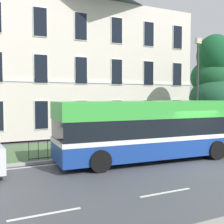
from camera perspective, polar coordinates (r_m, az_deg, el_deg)
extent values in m
cube|color=#44464B|center=(13.81, 19.91, -10.55)|extent=(60.00, 56.00, 0.06)
cube|color=silver|center=(16.50, 10.74, -8.05)|extent=(54.00, 0.14, 0.01)
cube|color=silver|center=(8.37, -13.27, -19.39)|extent=(2.00, 0.12, 0.01)
cube|color=silver|center=(9.95, 10.79, -15.63)|extent=(2.00, 0.12, 0.01)
cube|color=#9E9E99|center=(16.86, 9.78, -7.60)|extent=(57.00, 0.24, 0.12)
cube|color=#4A6A41|center=(19.04, 5.13, -6.32)|extent=(57.00, 5.06, 0.12)
cube|color=beige|center=(26.36, -6.69, 7.86)|extent=(17.77, 9.56, 10.47)
pyramid|color=#3B4445|center=(27.62, -6.78, 21.15)|extent=(18.13, 9.75, 2.27)
cube|color=white|center=(21.81, -2.55, 6.07)|extent=(17.77, 0.06, 0.20)
cube|color=#2D333D|center=(21.86, -2.52, -2.01)|extent=(1.10, 0.06, 2.20)
cube|color=white|center=(20.49, -14.03, -0.57)|extent=(1.00, 0.04, 2.05)
cube|color=black|center=(20.47, -14.02, -0.57)|extent=(0.90, 0.03, 1.95)
cube|color=white|center=(21.28, -6.19, -0.35)|extent=(1.00, 0.04, 2.05)
cube|color=black|center=(21.26, -6.17, -0.36)|extent=(0.90, 0.03, 1.95)
cube|color=white|center=(22.43, 0.96, -0.15)|extent=(1.00, 0.04, 2.05)
cube|color=black|center=(22.42, 0.98, -0.15)|extent=(0.90, 0.03, 1.95)
cube|color=white|center=(23.91, 7.32, 0.03)|extent=(1.00, 0.04, 2.05)
cube|color=black|center=(23.89, 7.35, 0.03)|extent=(0.90, 0.03, 1.95)
cube|color=white|center=(25.64, 12.89, 0.19)|extent=(1.00, 0.04, 2.05)
cube|color=black|center=(25.62, 12.91, 0.19)|extent=(0.90, 0.03, 1.95)
cube|color=white|center=(20.53, -14.15, 8.44)|extent=(1.00, 0.04, 2.05)
cube|color=black|center=(20.51, -14.14, 8.45)|extent=(0.90, 0.03, 1.95)
cube|color=white|center=(21.32, -6.24, 8.32)|extent=(1.00, 0.04, 2.05)
cube|color=black|center=(21.30, -6.23, 8.33)|extent=(0.90, 0.03, 1.95)
cube|color=white|center=(22.48, 0.97, 8.08)|extent=(1.00, 0.04, 2.05)
cube|color=black|center=(22.46, 0.99, 8.08)|extent=(0.90, 0.03, 1.95)
cube|color=white|center=(23.95, 7.38, 7.75)|extent=(1.00, 0.04, 2.05)
cube|color=black|center=(23.93, 7.40, 7.75)|extent=(0.90, 0.03, 1.95)
cube|color=white|center=(25.67, 12.98, 7.39)|extent=(1.00, 0.04, 2.05)
cube|color=black|center=(25.66, 13.01, 7.39)|extent=(0.90, 0.03, 1.95)
cube|color=white|center=(21.08, -14.28, 17.20)|extent=(1.00, 0.04, 2.05)
cube|color=black|center=(21.06, -14.27, 17.21)|extent=(0.90, 0.03, 1.95)
cube|color=white|center=(21.85, -6.30, 16.77)|extent=(1.00, 0.04, 2.05)
cube|color=black|center=(21.83, -6.28, 16.78)|extent=(0.90, 0.03, 1.95)
cube|color=white|center=(22.98, 0.98, 16.11)|extent=(1.00, 0.04, 2.05)
cube|color=black|center=(22.96, 1.00, 16.12)|extent=(0.90, 0.03, 1.95)
cube|color=white|center=(24.41, 7.43, 15.31)|extent=(1.00, 0.04, 2.05)
cube|color=black|center=(24.40, 7.46, 15.32)|extent=(0.90, 0.03, 1.95)
cube|color=white|center=(26.11, 13.07, 14.46)|extent=(1.00, 0.04, 2.05)
cube|color=black|center=(26.09, 13.10, 14.46)|extent=(0.90, 0.03, 1.95)
cube|color=black|center=(16.34, 6.17, -4.33)|extent=(12.71, 0.04, 0.04)
cube|color=black|center=(16.48, 6.15, -7.33)|extent=(12.71, 0.04, 0.04)
cylinder|color=black|center=(14.18, -16.44, -7.54)|extent=(0.02, 0.02, 0.95)
cylinder|color=black|center=(14.26, -14.62, -7.46)|extent=(0.02, 0.02, 0.95)
cylinder|color=black|center=(14.35, -12.83, -7.36)|extent=(0.02, 0.02, 0.95)
cylinder|color=black|center=(14.45, -11.06, -7.27)|extent=(0.02, 0.02, 0.95)
cylinder|color=black|center=(14.57, -9.32, -7.16)|extent=(0.02, 0.02, 0.95)
cylinder|color=black|center=(14.70, -7.61, -7.06)|extent=(0.02, 0.02, 0.95)
cylinder|color=black|center=(14.85, -5.93, -6.95)|extent=(0.02, 0.02, 0.95)
cylinder|color=black|center=(15.00, -4.29, -6.83)|extent=(0.02, 0.02, 0.95)
cylinder|color=black|center=(15.17, -2.68, -6.71)|extent=(0.02, 0.02, 0.95)
cylinder|color=black|center=(15.35, -1.11, -6.59)|extent=(0.02, 0.02, 0.95)
cylinder|color=black|center=(15.54, 0.42, -6.47)|extent=(0.02, 0.02, 0.95)
cylinder|color=black|center=(15.74, 1.92, -6.35)|extent=(0.02, 0.02, 0.95)
cylinder|color=black|center=(15.95, 3.37, -6.22)|extent=(0.02, 0.02, 0.95)
cylinder|color=black|center=(16.18, 4.78, -6.10)|extent=(0.02, 0.02, 0.95)
cylinder|color=black|center=(16.41, 6.16, -5.97)|extent=(0.02, 0.02, 0.95)
cylinder|color=black|center=(16.65, 7.49, -5.85)|extent=(0.02, 0.02, 0.95)
cylinder|color=black|center=(16.90, 8.79, -5.72)|extent=(0.02, 0.02, 0.95)
cylinder|color=black|center=(17.16, 10.04, -5.60)|extent=(0.02, 0.02, 0.95)
cylinder|color=black|center=(17.42, 11.26, -5.48)|extent=(0.02, 0.02, 0.95)
cylinder|color=black|center=(17.70, 12.44, -5.36)|extent=(0.02, 0.02, 0.95)
cylinder|color=black|center=(17.98, 13.59, -5.24)|extent=(0.02, 0.02, 0.95)
cylinder|color=black|center=(18.26, 14.69, -5.12)|extent=(0.02, 0.02, 0.95)
cylinder|color=black|center=(18.56, 15.77, -5.00)|extent=(0.02, 0.02, 0.95)
cylinder|color=black|center=(18.86, 16.81, -4.89)|extent=(0.02, 0.02, 0.95)
cylinder|color=black|center=(19.17, 17.81, -4.78)|extent=(0.02, 0.02, 0.95)
cylinder|color=black|center=(19.48, 18.78, -4.67)|extent=(0.02, 0.02, 0.95)
cylinder|color=black|center=(19.80, 19.72, -4.56)|extent=(0.02, 0.02, 0.95)
cylinder|color=black|center=(20.12, 20.64, -4.46)|extent=(0.02, 0.02, 0.95)
cylinder|color=black|center=(20.45, 21.52, -4.35)|extent=(0.02, 0.02, 0.95)
cylinder|color=#423328|center=(22.42, 19.50, -2.33)|extent=(0.50, 0.50, 1.99)
ellipsoid|color=#15492D|center=(22.52, 19.46, -1.29)|extent=(3.63, 3.63, 2.86)
ellipsoid|color=#1C4C31|center=(22.14, 20.01, 2.65)|extent=(3.68, 3.68, 2.91)
ellipsoid|color=#1B522B|center=(22.55, 19.55, 6.62)|extent=(3.18, 3.18, 2.67)
ellipsoid|color=#175029|center=(22.38, 20.04, 10.64)|extent=(2.64, 2.64, 3.07)
cube|color=navy|center=(14.41, 7.74, -6.65)|extent=(9.60, 2.96, 0.97)
cube|color=white|center=(14.34, 7.76, -4.89)|extent=(9.62, 2.98, 0.20)
cube|color=black|center=(14.28, 7.77, -2.91)|extent=(9.51, 2.92, 0.92)
cube|color=green|center=(14.21, 7.80, 0.57)|extent=(9.60, 2.96, 0.81)
cube|color=black|center=(17.19, 21.59, -2.22)|extent=(0.16, 2.09, 0.85)
cube|color=black|center=(17.13, 21.65, 0.68)|extent=(0.15, 1.79, 0.52)
cylinder|color=silver|center=(17.90, 19.72, -5.74)|extent=(0.05, 0.20, 0.20)
cylinder|color=black|center=(17.16, 14.77, -6.04)|extent=(0.97, 0.35, 0.96)
cylinder|color=black|center=(15.37, 20.25, -7.21)|extent=(0.97, 0.35, 0.96)
cylinder|color=black|center=(14.29, -5.76, -7.81)|extent=(0.97, 0.35, 0.96)
cylinder|color=black|center=(12.08, -2.39, -9.85)|extent=(0.97, 0.35, 0.96)
cylinder|color=#333338|center=(19.52, 16.81, 3.57)|extent=(0.14, 0.14, 6.51)
cube|color=beige|center=(19.85, 16.98, 13.54)|extent=(0.36, 0.24, 0.36)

